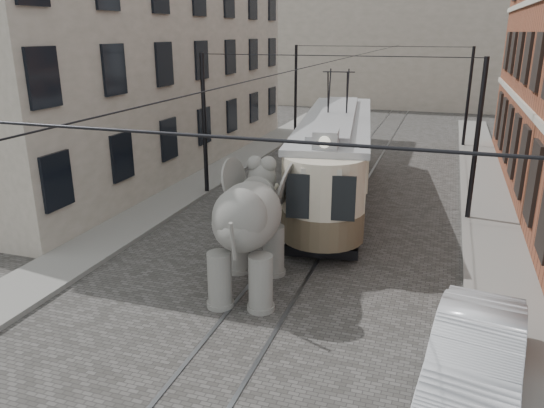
% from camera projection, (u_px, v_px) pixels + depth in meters
% --- Properties ---
extents(ground, '(120.00, 120.00, 0.00)m').
position_uv_depth(ground, '(290.00, 266.00, 16.01)').
color(ground, '#494643').
extents(tram_rails, '(1.54, 80.00, 0.02)m').
position_uv_depth(tram_rails, '(290.00, 266.00, 16.01)').
color(tram_rails, slate).
rests_on(tram_rails, ground).
extents(sidewalk_right, '(2.00, 60.00, 0.15)m').
position_uv_depth(sidewalk_right, '(503.00, 293.00, 14.18)').
color(sidewalk_right, slate).
rests_on(sidewalk_right, ground).
extents(sidewalk_left, '(2.00, 60.00, 0.15)m').
position_uv_depth(sidewalk_left, '(108.00, 238.00, 17.94)').
color(sidewalk_left, slate).
rests_on(sidewalk_left, ground).
extents(stucco_building, '(7.00, 24.00, 10.00)m').
position_uv_depth(stucco_building, '(141.00, 69.00, 26.77)').
color(stucco_building, gray).
rests_on(stucco_building, ground).
extents(distant_block, '(28.00, 10.00, 14.00)m').
position_uv_depth(distant_block, '(411.00, 30.00, 49.87)').
color(distant_block, gray).
rests_on(distant_block, ground).
extents(catenary, '(11.00, 30.20, 6.00)m').
position_uv_depth(catenary, '(324.00, 138.00, 19.64)').
color(catenary, black).
rests_on(catenary, ground).
extents(tram, '(4.70, 13.69, 5.33)m').
position_uv_depth(tram, '(336.00, 137.00, 21.74)').
color(tram, '#BCB098').
rests_on(tram, ground).
extents(elephant, '(3.84, 5.86, 3.34)m').
position_uv_depth(elephant, '(248.00, 233.00, 14.06)').
color(elephant, slate).
rests_on(elephant, ground).
extents(parked_car, '(2.24, 4.90, 1.56)m').
position_uv_depth(parked_car, '(475.00, 358.00, 10.18)').
color(parked_car, '#B3B3B8').
rests_on(parked_car, ground).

